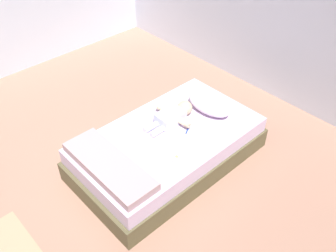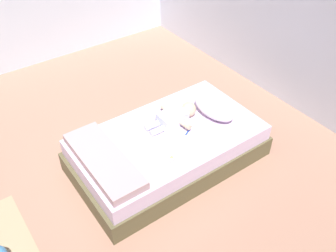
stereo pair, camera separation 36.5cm
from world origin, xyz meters
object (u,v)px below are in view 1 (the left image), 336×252
at_px(baby, 174,116).
at_px(bed, 168,148).
at_px(pillow, 209,104).
at_px(toothbrush, 188,128).
at_px(baby_bottle, 177,158).

bearing_deg(baby, bed, -58.38).
xyz_separation_m(pillow, toothbrush, (0.08, -0.41, -0.06)).
height_order(bed, baby_bottle, baby_bottle).
xyz_separation_m(bed, baby_bottle, (0.34, -0.20, 0.23)).
bearing_deg(bed, pillow, 89.17).
bearing_deg(pillow, baby, -106.18).
distance_m(bed, baby, 0.35).
distance_m(toothbrush, baby_bottle, 0.48).
height_order(pillow, baby, baby).
bearing_deg(pillow, baby_bottle, -67.98).
distance_m(pillow, toothbrush, 0.43).
bearing_deg(baby_bottle, baby, 139.40).
relative_size(pillow, toothbrush, 3.81).
distance_m(pillow, baby, 0.45).
xyz_separation_m(pillow, baby_bottle, (0.33, -0.82, -0.04)).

